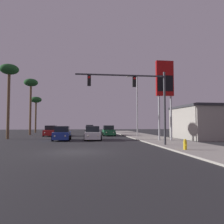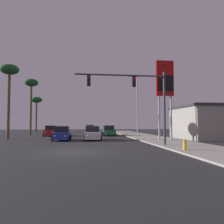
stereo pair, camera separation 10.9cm
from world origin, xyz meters
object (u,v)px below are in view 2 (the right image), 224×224
(traffic_light_mast, at_px, (139,92))
(car_blue, at_px, (62,134))
(car_grey, at_px, (90,129))
(fire_hydrant, at_px, (185,145))
(palm_tree_mid, at_px, (31,86))
(car_red, at_px, (51,131))
(gas_station_sign, at_px, (165,83))
(palm_tree_near, at_px, (9,74))
(street_lamp, at_px, (137,102))
(car_white, at_px, (92,134))
(car_green, at_px, (109,131))
(palm_tree_far, at_px, (37,102))

(traffic_light_mast, bearing_deg, car_blue, 133.15)
(car_grey, xyz_separation_m, fire_hydrant, (5.99, -33.94, -0.27))
(car_grey, height_order, palm_tree_mid, palm_tree_mid)
(car_red, bearing_deg, gas_station_sign, 139.86)
(car_red, bearing_deg, palm_tree_near, 55.07)
(car_grey, distance_m, traffic_light_mast, 30.72)
(car_red, xyz_separation_m, car_blue, (2.66, -9.34, 0.00))
(car_grey, bearing_deg, gas_station_sign, 105.95)
(street_lamp, relative_size, fire_hydrant, 11.84)
(palm_tree_near, bearing_deg, car_white, -15.16)
(car_green, xyz_separation_m, traffic_light_mast, (0.83, -16.87, 4.00))
(car_green, relative_size, street_lamp, 0.48)
(car_green, bearing_deg, palm_tree_near, 23.90)
(car_blue, height_order, palm_tree_mid, palm_tree_mid)
(car_blue, xyz_separation_m, fire_hydrant, (9.81, -11.58, -0.27))
(car_blue, distance_m, gas_station_sign, 13.38)
(car_grey, relative_size, street_lamp, 0.48)
(fire_hydrant, xyz_separation_m, palm_tree_near, (-16.95, 14.63, 7.97))
(car_grey, height_order, street_lamp, street_lamp)
(car_red, xyz_separation_m, car_grey, (6.47, 13.01, 0.00))
(fire_hydrant, bearing_deg, gas_station_sign, 77.90)
(street_lamp, distance_m, palm_tree_mid, 19.19)
(traffic_light_mast, relative_size, gas_station_sign, 0.89)
(palm_tree_far, bearing_deg, car_white, -63.23)
(gas_station_sign, relative_size, fire_hydrant, 11.84)
(car_blue, xyz_separation_m, palm_tree_near, (-7.14, 3.05, 7.70))
(car_white, relative_size, palm_tree_far, 0.55)
(traffic_light_mast, relative_size, palm_tree_mid, 0.81)
(car_green, height_order, fire_hydrant, car_green)
(street_lamp, bearing_deg, car_red, 160.75)
(car_green, height_order, car_white, same)
(palm_tree_near, bearing_deg, traffic_light_mast, -36.98)
(car_green, xyz_separation_m, gas_station_sign, (5.09, -11.94, 5.86))
(car_white, bearing_deg, traffic_light_mast, 116.93)
(car_red, height_order, gas_station_sign, gas_station_sign)
(car_red, xyz_separation_m, gas_station_sign, (14.31, -12.31, 5.86))
(street_lamp, bearing_deg, palm_tree_near, -174.14)
(street_lamp, height_order, fire_hydrant, street_lamp)
(palm_tree_mid, bearing_deg, car_blue, -62.70)
(palm_tree_far, distance_m, palm_tree_near, 20.08)
(car_white, relative_size, fire_hydrant, 5.71)
(car_grey, relative_size, car_green, 1.00)
(gas_station_sign, height_order, palm_tree_mid, palm_tree_mid)
(car_blue, xyz_separation_m, gas_station_sign, (11.66, -2.97, 5.86))
(car_white, xyz_separation_m, street_lamp, (6.63, 4.70, 4.36))
(car_green, height_order, palm_tree_far, palm_tree_far)
(car_white, height_order, gas_station_sign, gas_station_sign)
(car_red, bearing_deg, fire_hydrant, 121.34)
(car_red, relative_size, car_white, 1.00)
(car_grey, distance_m, car_blue, 22.68)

